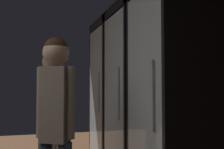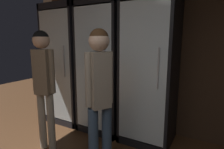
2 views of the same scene
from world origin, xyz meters
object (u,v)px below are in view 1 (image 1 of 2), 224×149
(cooler_far_left, at_px, (122,101))
(cooler_left, at_px, (146,104))
(cooler_center, at_px, (185,109))
(shopper_near, at_px, (52,104))
(shopper_far, at_px, (55,116))

(cooler_far_left, bearing_deg, cooler_left, 0.00)
(cooler_center, height_order, shopper_near, cooler_center)
(cooler_left, relative_size, cooler_center, 1.00)
(shopper_far, bearing_deg, cooler_left, 118.32)
(cooler_far_left, height_order, cooler_left, same)
(cooler_left, relative_size, shopper_far, 1.30)
(cooler_left, distance_m, cooler_center, 0.76)
(cooler_center, bearing_deg, cooler_left, -179.87)
(cooler_far_left, xyz_separation_m, shopper_far, (1.30, -1.00, -0.04))
(shopper_near, xyz_separation_m, shopper_far, (0.89, -0.05, -0.04))
(cooler_far_left, distance_m, shopper_near, 1.04)
(cooler_far_left, distance_m, cooler_left, 0.76)
(cooler_left, height_order, cooler_center, same)
(cooler_far_left, bearing_deg, cooler_center, 0.06)
(cooler_far_left, xyz_separation_m, cooler_left, (0.76, 0.00, 0.01))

